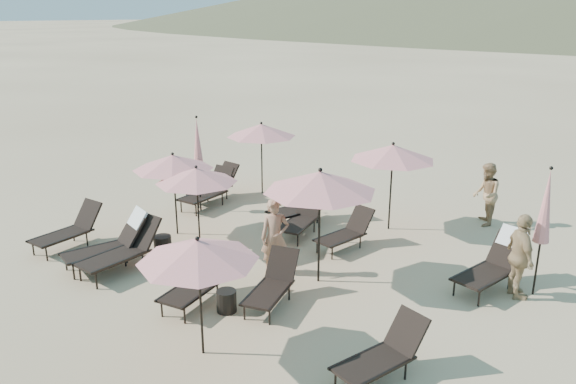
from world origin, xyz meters
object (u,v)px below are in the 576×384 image
Objects in this scene: lounger_7 at (208,190)px; umbrella_open_3 at (261,130)px; umbrella_open_4 at (393,153)px; side_table_1 at (226,301)px; lounger_3 at (198,281)px; lounger_2 at (123,249)px; umbrella_open_1 at (196,175)px; lounger_6 at (214,184)px; side_table_0 at (163,245)px; lounger_10 at (346,232)px; beachgoer_b at (486,194)px; lounger_11 at (494,262)px; umbrella_open_2 at (320,182)px; lounger_4 at (272,283)px; beachgoer_c at (520,257)px; beachgoer_a at (275,237)px; umbrella_closed_1 at (198,146)px; umbrella_closed_0 at (545,207)px; lounger_5 at (383,353)px; lounger_9 at (301,218)px; umbrella_open_5 at (198,251)px; lounger_1 at (112,241)px; lounger_0 at (69,229)px; lounger_8 at (303,205)px.

umbrella_open_3 is at bearing 72.92° from lounger_7.
side_table_1 is at bearing -95.65° from umbrella_open_4.
lounger_2 is at bearing 170.75° from lounger_3.
lounger_7 is at bearing 129.77° from umbrella_open_1.
lounger_2 is 0.82× the size of umbrella_open_4.
lounger_6 reaches higher than side_table_0.
side_table_0 is (-3.25, -2.75, -0.20)m from lounger_10.
umbrella_open_3 is 1.35× the size of beachgoer_b.
umbrella_open_3 reaches higher than side_table_0.
umbrella_open_3 is at bearing 178.47° from lounger_11.
lounger_4 is at bearing -98.29° from umbrella_open_2.
beachgoer_c reaches higher than lounger_3.
lounger_4 is 1.01× the size of beachgoer_b.
beachgoer_a is at bearing 97.73° from side_table_1.
umbrella_open_3 reaches higher than beachgoer_b.
lounger_4 is 0.94× the size of lounger_6.
lounger_2 is 8.05m from beachgoer_c.
lounger_4 reaches higher than side_table_0.
umbrella_closed_1 is at bearing -166.49° from lounger_10.
umbrella_open_4 is 5.22m from umbrella_closed_1.
umbrella_closed_0 reaches higher than lounger_2.
lounger_6 is 0.80× the size of umbrella_open_3.
lounger_5 is 8.62m from umbrella_closed_1.
lounger_7 reaches higher than lounger_10.
lounger_7 reaches higher than lounger_6.
lounger_9 is (1.87, 3.96, -0.06)m from lounger_2.
lounger_9 is 0.83× the size of umbrella_open_5.
umbrella_open_5 is at bearing -91.86° from umbrella_open_2.
umbrella_open_5 is 1.25× the size of beachgoer_a.
lounger_7 is at bearing 112.00° from lounger_2.
side_table_0 is at bearing -127.80° from lounger_10.
lounger_7 is 3.29m from umbrella_open_1.
lounger_3 is at bearing 1.46° from lounger_2.
lounger_11 is at bearing 46.13° from lounger_1.
side_table_1 is (-3.25, 0.10, -0.21)m from lounger_5.
umbrella_closed_1 is at bearing -177.96° from umbrella_closed_0.
lounger_6 is at bearing 131.93° from umbrella_open_5.
beachgoer_a is at bearing 68.62° from lounger_3.
lounger_11 is 8.03m from umbrella_open_3.
lounger_0 reaches higher than side_table_1.
lounger_0 is at bearing -161.09° from umbrella_open_2.
lounger_8 is (3.49, 4.59, 0.03)m from lounger_0.
lounger_10 is at bearing -177.42° from umbrella_closed_0.
lounger_9 is at bearing -39.16° from lounger_8.
lounger_7 is 6.08m from side_table_1.
lounger_1 is at bearing -67.87° from lounger_6.
umbrella_open_4 is (4.49, -0.43, 0.05)m from umbrella_open_3.
lounger_10 is 3.92m from beachgoer_c.
umbrella_closed_1 is at bearing 173.19° from lounger_9.
lounger_1 reaches higher than lounger_5.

